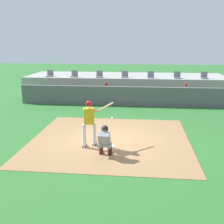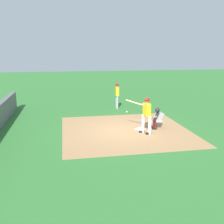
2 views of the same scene
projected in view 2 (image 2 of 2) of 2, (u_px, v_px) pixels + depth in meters
name	position (u px, v px, depth m)	size (l,w,h in m)	color
ground_plane	(125.00, 130.00, 13.37)	(80.00, 80.00, 0.00)	#2D6B2D
dirt_infield	(125.00, 130.00, 13.37)	(6.40, 6.40, 0.01)	#9E754C
home_plate	(140.00, 129.00, 13.51)	(0.44, 0.44, 0.02)	white
batter_at_plate	(146.00, 113.00, 12.64)	(1.10, 1.06, 1.80)	silver
catcher_crouched	(157.00, 117.00, 13.53)	(0.49, 1.98, 1.13)	gray
on_deck_batter	(117.00, 94.00, 18.26)	(0.58, 0.23, 1.79)	#99999E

